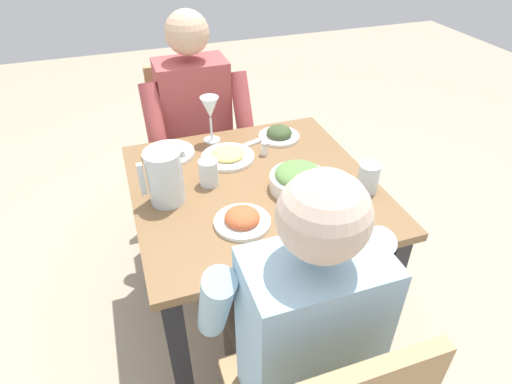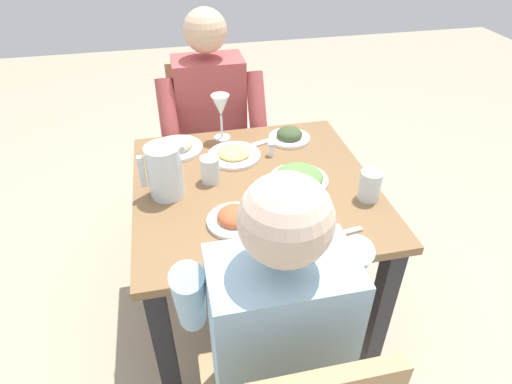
{
  "view_description": "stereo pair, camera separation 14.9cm",
  "coord_description": "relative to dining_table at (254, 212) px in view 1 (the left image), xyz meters",
  "views": [
    {
      "loc": [
        0.41,
        1.21,
        1.62
      ],
      "look_at": [
        -0.0,
        0.02,
        0.71
      ],
      "focal_mm": 30.25,
      "sensor_mm": 36.0,
      "label": 1
    },
    {
      "loc": [
        0.26,
        1.25,
        1.62
      ],
      "look_at": [
        -0.0,
        0.02,
        0.71
      ],
      "focal_mm": 30.25,
      "sensor_mm": 36.0,
      "label": 2
    }
  ],
  "objects": [
    {
      "name": "dining_table",
      "position": [
        0.0,
        0.0,
        0.0
      ],
      "size": [
        0.86,
        0.86,
        0.72
      ],
      "color": "olive",
      "rests_on": "ground_plane"
    },
    {
      "name": "salt_shaker",
      "position": [
        -0.11,
        -0.19,
        0.15
      ],
      "size": [
        0.03,
        0.03,
        0.05
      ],
      "color": "white",
      "rests_on": "dining_table"
    },
    {
      "name": "diner_near",
      "position": [
        0.08,
        -0.56,
        0.06
      ],
      "size": [
        0.48,
        0.53,
        1.19
      ],
      "color": "#B24C4C",
      "rests_on": "ground_plane"
    },
    {
      "name": "plate_rice_curry",
      "position": [
        0.11,
        0.2,
        0.15
      ],
      "size": [
        0.18,
        0.18,
        0.05
      ],
      "color": "white",
      "rests_on": "dining_table"
    },
    {
      "name": "water_glass_by_pitcher",
      "position": [
        -0.09,
        0.28,
        0.17
      ],
      "size": [
        0.07,
        0.07,
        0.09
      ],
      "primitive_type": "cylinder",
      "color": "silver",
      "rests_on": "dining_table"
    },
    {
      "name": "salad_bowl",
      "position": [
        -0.14,
        0.07,
        0.17
      ],
      "size": [
        0.2,
        0.2,
        0.09
      ],
      "color": "white",
      "rests_on": "dining_table"
    },
    {
      "name": "plate_fries",
      "position": [
        0.04,
        -0.2,
        0.14
      ],
      "size": [
        0.21,
        0.21,
        0.04
      ],
      "color": "white",
      "rests_on": "dining_table"
    },
    {
      "name": "ground_plane",
      "position": [
        0.0,
        0.0,
        -0.6
      ],
      "size": [
        8.0,
        8.0,
        0.0
      ],
      "primitive_type": "plane",
      "color": "tan"
    },
    {
      "name": "wine_glass",
      "position": [
        0.06,
        -0.36,
        0.27
      ],
      "size": [
        0.08,
        0.08,
        0.2
      ],
      "color": "silver",
      "rests_on": "dining_table"
    },
    {
      "name": "diner_far",
      "position": [
        0.08,
        0.56,
        0.06
      ],
      "size": [
        0.48,
        0.53,
        1.19
      ],
      "color": "#9EC6E0",
      "rests_on": "ground_plane"
    },
    {
      "name": "plate_dolmas",
      "position": [
        -0.21,
        -0.29,
        0.15
      ],
      "size": [
        0.17,
        0.17,
        0.06
      ],
      "color": "white",
      "rests_on": "dining_table"
    },
    {
      "name": "water_glass_center",
      "position": [
        -0.37,
        0.16,
        0.18
      ],
      "size": [
        0.07,
        0.07,
        0.11
      ],
      "primitive_type": "cylinder",
      "color": "silver",
      "rests_on": "dining_table"
    },
    {
      "name": "fork_far",
      "position": [
        -0.13,
        -0.3,
        0.13
      ],
      "size": [
        0.17,
        0.08,
        0.01
      ],
      "primitive_type": "cube",
      "rotation": [
        0.0,
        0.0,
        0.33
      ],
      "color": "silver",
      "rests_on": "dining_table"
    },
    {
      "name": "water_pitcher",
      "position": [
        0.31,
        -0.01,
        0.22
      ],
      "size": [
        0.16,
        0.12,
        0.19
      ],
      "color": "silver",
      "rests_on": "dining_table"
    },
    {
      "name": "knife_near",
      "position": [
        -0.19,
        0.33,
        0.13
      ],
      "size": [
        0.19,
        0.04,
        0.01
      ],
      "primitive_type": "cube",
      "rotation": [
        0.0,
        0.0,
        0.14
      ],
      "color": "silver",
      "rests_on": "dining_table"
    },
    {
      "name": "water_glass_near_right",
      "position": [
        0.15,
        -0.06,
        0.18
      ],
      "size": [
        0.07,
        0.07,
        0.1
      ],
      "primitive_type": "cylinder",
      "color": "silver",
      "rests_on": "dining_table"
    },
    {
      "name": "plate_beans",
      "position": [
        0.26,
        -0.31,
        0.14
      ],
      "size": [
        0.21,
        0.21,
        0.05
      ],
      "color": "white",
      "rests_on": "dining_table"
    },
    {
      "name": "chair_near",
      "position": [
        0.08,
        -0.76,
        -0.09
      ],
      "size": [
        0.4,
        0.4,
        0.9
      ],
      "color": "tan",
      "rests_on": "ground_plane"
    },
    {
      "name": "fork_near",
      "position": [
        -0.04,
        0.36,
        0.13
      ],
      "size": [
        0.17,
        0.03,
        0.01
      ],
      "primitive_type": "cube",
      "rotation": [
        0.0,
        0.0,
        0.0
      ],
      "color": "silver",
      "rests_on": "dining_table"
    }
  ]
}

